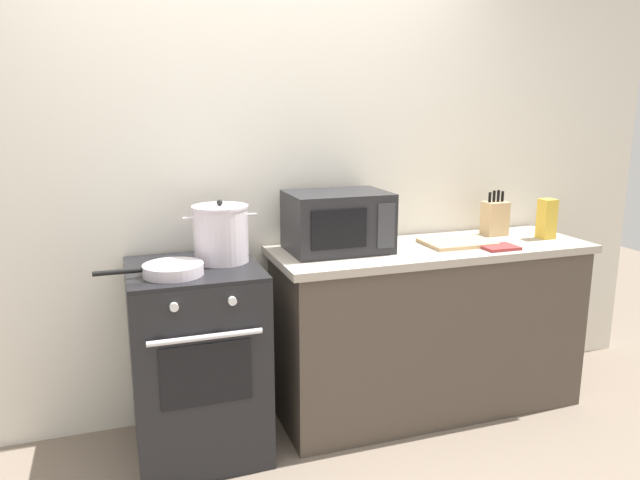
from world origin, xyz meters
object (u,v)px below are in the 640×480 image
knife_block (495,218)px  pasta_box (547,219)px  oven_mitt (499,247)px  frying_pan (172,270)px  microwave (337,222)px  stove (197,360)px  stock_pot (221,234)px  cutting_board (457,242)px

knife_block → pasta_box: knife_block is taller
oven_mitt → frying_pan: bearing=178.4°
microwave → stove: bearing=-173.9°
stock_pot → knife_block: (1.58, 0.09, -0.04)m
cutting_board → pasta_box: 0.55m
pasta_box → cutting_board: bearing=176.8°
pasta_box → stock_pot: bearing=177.3°
stock_pot → pasta_box: (1.79, -0.08, -0.02)m
stock_pot → oven_mitt: bearing=-8.7°
stove → knife_block: bearing=4.7°
knife_block → cutting_board: bearing=-156.7°
stove → frying_pan: 0.51m
stove → frying_pan: (-0.10, -0.11, 0.48)m
cutting_board → knife_block: (0.33, 0.14, 0.09)m
oven_mitt → knife_block: bearing=59.6°
microwave → frying_pan: bearing=-167.2°
microwave → pasta_box: 1.20m
stove → cutting_board: cutting_board is taller
knife_block → oven_mitt: (-0.18, -0.30, -0.09)m
stock_pot → microwave: microwave is taller
cutting_board → pasta_box: (0.54, -0.03, 0.10)m
knife_block → pasta_box: size_ratio=1.17×
stock_pot → oven_mitt: 1.42m
stock_pot → oven_mitt: (1.40, -0.21, -0.13)m
frying_pan → oven_mitt: bearing=-1.6°
knife_block → microwave: bearing=-176.4°
pasta_box → oven_mitt: (-0.39, -0.13, -0.10)m
oven_mitt → stove: bearing=174.1°
frying_pan → microwave: 0.87m
knife_block → oven_mitt: knife_block is taller
stove → oven_mitt: size_ratio=5.11×
knife_block → pasta_box: 0.28m
oven_mitt → pasta_box: bearing=18.3°
stock_pot → knife_block: bearing=3.1°
knife_block → stock_pot: bearing=-176.9°
stove → stock_pot: (0.14, 0.05, 0.59)m
microwave → cutting_board: microwave is taller
stock_pot → pasta_box: 1.80m
microwave → cutting_board: 0.67m
knife_block → oven_mitt: bearing=-120.4°
microwave → cutting_board: bearing=-6.8°
frying_pan → pasta_box: pasta_box is taller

